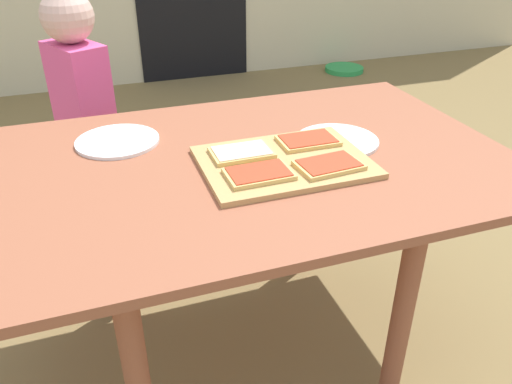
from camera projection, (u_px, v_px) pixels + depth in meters
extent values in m
plane|color=olive|center=(240.00, 351.00, 1.72)|extent=(16.00, 16.00, 0.00)
cube|color=brown|center=(236.00, 165.00, 1.37)|extent=(1.50, 0.93, 0.03)
cylinder|color=brown|center=(401.00, 320.00, 1.36)|extent=(0.06, 0.06, 0.69)
cylinder|color=brown|center=(111.00, 230.00, 1.74)|extent=(0.06, 0.06, 0.69)
cylinder|color=brown|center=(298.00, 196.00, 1.93)|extent=(0.06, 0.06, 0.69)
cube|color=tan|center=(284.00, 162.00, 1.34)|extent=(0.43, 0.32, 0.02)
cube|color=tan|center=(329.00, 165.00, 1.30)|extent=(0.17, 0.12, 0.01)
cube|color=red|center=(329.00, 163.00, 1.29)|extent=(0.15, 0.11, 0.00)
cube|color=tan|center=(259.00, 174.00, 1.25)|extent=(0.16, 0.11, 0.01)
cube|color=red|center=(259.00, 171.00, 1.25)|extent=(0.15, 0.10, 0.00)
cube|color=tan|center=(242.00, 153.00, 1.36)|extent=(0.16, 0.11, 0.01)
cube|color=beige|center=(241.00, 150.00, 1.36)|extent=(0.15, 0.10, 0.00)
cube|color=tan|center=(308.00, 141.00, 1.43)|extent=(0.16, 0.11, 0.01)
cube|color=red|center=(308.00, 138.00, 1.42)|extent=(0.15, 0.10, 0.00)
cylinder|color=white|center=(118.00, 141.00, 1.46)|extent=(0.24, 0.24, 0.01)
cylinder|color=silver|center=(337.00, 141.00, 1.47)|extent=(0.24, 0.24, 0.01)
cylinder|color=#38224A|center=(91.00, 193.00, 2.16)|extent=(0.09, 0.09, 0.49)
cylinder|color=#38224A|center=(109.00, 205.00, 2.07)|extent=(0.09, 0.09, 0.49)
cube|color=#E54C8C|center=(82.00, 97.00, 1.90)|extent=(0.23, 0.28, 0.40)
sphere|color=#D0A898|center=(67.00, 16.00, 1.75)|extent=(0.18, 0.18, 0.18)
cylinder|color=green|center=(344.00, 69.00, 4.52)|extent=(0.34, 0.34, 0.04)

